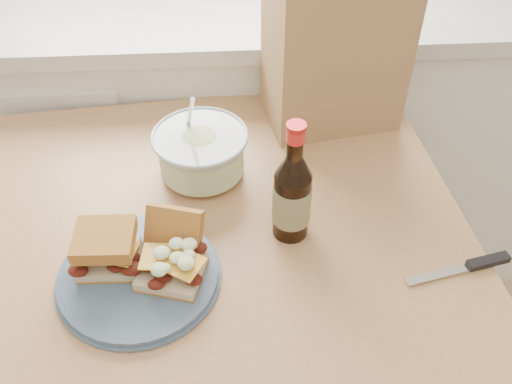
{
  "coord_description": "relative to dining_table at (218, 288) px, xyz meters",
  "views": [
    {
      "loc": [
        0.04,
        0.24,
        1.6
      ],
      "look_at": [
        0.08,
        0.98,
        0.89
      ],
      "focal_mm": 40.0,
      "sensor_mm": 36.0,
      "label": 1
    }
  ],
  "objects": [
    {
      "name": "sandwich_right",
      "position": [
        -0.07,
        -0.05,
        0.17
      ],
      "size": [
        0.13,
        0.17,
        0.09
      ],
      "rotation": [
        0.0,
        0.0,
        -0.28
      ],
      "color": "#CCB28F",
      "rests_on": "plate"
    },
    {
      "name": "sandwich_left",
      "position": [
        -0.18,
        -0.03,
        0.17
      ],
      "size": [
        0.1,
        0.09,
        0.07
      ],
      "rotation": [
        0.0,
        0.0,
        -0.03
      ],
      "color": "#CCB28F",
      "rests_on": "plate"
    },
    {
      "name": "dining_table",
      "position": [
        0.0,
        0.0,
        0.0
      ],
      "size": [
        1.06,
        1.06,
        0.81
      ],
      "rotation": [
        0.0,
        0.0,
        0.1
      ],
      "color": "tan",
      "rests_on": "ground"
    },
    {
      "name": "cabinet_run",
      "position": [
        -0.01,
        0.78,
        -0.21
      ],
      "size": [
        2.5,
        0.64,
        0.94
      ],
      "color": "white",
      "rests_on": "ground"
    },
    {
      "name": "paper_bag",
      "position": [
        0.27,
        0.39,
        0.3
      ],
      "size": [
        0.31,
        0.23,
        0.37
      ],
      "primitive_type": "cube",
      "rotation": [
        0.0,
        0.0,
        0.18
      ],
      "color": "#A68050",
      "rests_on": "dining_table"
    },
    {
      "name": "plate",
      "position": [
        -0.13,
        -0.06,
        0.13
      ],
      "size": [
        0.28,
        0.28,
        0.02
      ],
      "primitive_type": "cylinder",
      "color": "#485D74",
      "rests_on": "dining_table"
    },
    {
      "name": "beer_bottle",
      "position": [
        0.14,
        0.04,
        0.21
      ],
      "size": [
        0.07,
        0.07,
        0.25
      ],
      "rotation": [
        0.0,
        0.0,
        -0.35
      ],
      "color": "black",
      "rests_on": "dining_table"
    },
    {
      "name": "coleslaw_bowl",
      "position": [
        -0.02,
        0.21,
        0.17
      ],
      "size": [
        0.19,
        0.19,
        0.19
      ],
      "color": "#B4C2BD",
      "rests_on": "dining_table"
    },
    {
      "name": "knife",
      "position": [
        0.46,
        -0.07,
        0.12
      ],
      "size": [
        0.2,
        0.06,
        0.01
      ],
      "rotation": [
        0.0,
        0.0,
        0.22
      ],
      "color": "silver",
      "rests_on": "dining_table"
    }
  ]
}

